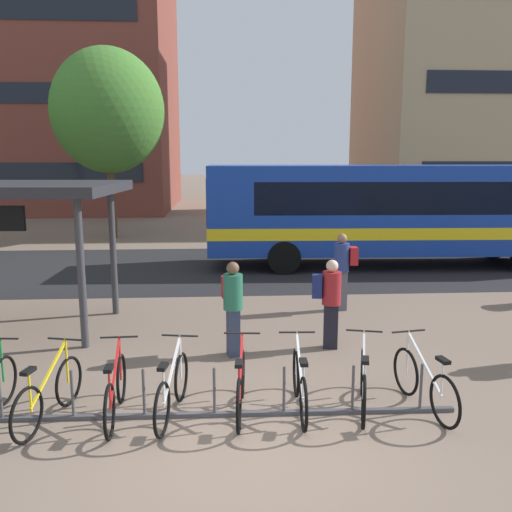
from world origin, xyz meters
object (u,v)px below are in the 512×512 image
Objects in this scene: parked_bicycle_red_4 at (116,392)px; commuter_navy_pack_4 at (329,298)px; commuter_red_pack_1 at (233,302)px; commuter_red_pack_2 at (343,266)px; parked_bicycle_white_7 at (300,385)px; parked_bicycle_yellow_3 at (49,395)px; parked_bicycle_red_6 at (241,387)px; parked_bicycle_white_8 at (363,383)px; parked_bicycle_white_5 at (172,390)px; street_tree_0 at (108,111)px; city_bus at (396,211)px; parked_bicycle_white_9 at (424,384)px.

commuter_navy_pack_4 reaches higher than parked_bicycle_red_4.
commuter_red_pack_2 is (2.55, 2.69, 0.05)m from commuter_red_pack_1.
commuter_red_pack_1 reaches higher than parked_bicycle_white_7.
parked_bicycle_red_4 is (0.86, 0.03, 0.00)m from parked_bicycle_yellow_3.
parked_bicycle_red_6 is 1.00× the size of parked_bicycle_white_7.
parked_bicycle_white_8 is 1.02× the size of commuter_navy_pack_4.
parked_bicycle_white_5 is at bearing -31.85° from commuter_red_pack_1.
parked_bicycle_white_8 is 18.43m from street_tree_0.
commuter_red_pack_1 is at bearing -161.82° from commuter_navy_pack_4.
parked_bicycle_red_6 is at bearing 63.58° from city_bus.
commuter_red_pack_2 is at bearing -57.30° from street_tree_0.
parked_bicycle_white_8 and parked_bicycle_white_9 have the same top height.
parked_bicycle_yellow_3 is at bearing 44.29° from commuter_red_pack_2.
parked_bicycle_yellow_3 is 0.99× the size of parked_bicycle_white_9.
parked_bicycle_white_5 is at bearing 54.83° from commuter_red_pack_2.
commuter_red_pack_1 reaches higher than parked_bicycle_red_4.
commuter_navy_pack_4 reaches higher than parked_bicycle_white_8.
parked_bicycle_white_7 is at bearing 104.58° from parked_bicycle_white_8.
parked_bicycle_red_4 is at bearing 100.37° from parked_bicycle_white_5.
parked_bicycle_yellow_3 is at bearing 100.95° from parked_bicycle_white_5.
street_tree_0 is at bearing 21.26° from parked_bicycle_red_6.
parked_bicycle_red_4 and parked_bicycle_white_9 have the same top height.
street_tree_0 is at bearing -58.07° from commuter_red_pack_2.
parked_bicycle_yellow_3 is at bearing 93.82° from parked_bicycle_white_7.
parked_bicycle_white_7 is 2.48m from commuter_red_pack_1.
parked_bicycle_white_5 is 1.01× the size of parked_bicycle_white_8.
city_bus is at bearing -120.15° from commuter_red_pack_2.
parked_bicycle_yellow_3 is 5.06m from parked_bicycle_white_9.
parked_bicycle_red_4 is 17.57m from street_tree_0.
parked_bicycle_white_7 is (2.48, 0.06, 0.00)m from parked_bicycle_red_4.
commuter_red_pack_2 is at bearing 82.62° from commuter_navy_pack_4.
parked_bicycle_white_5 and parked_bicycle_red_6 have the same top height.
parked_bicycle_yellow_3 is 4.98m from commuter_navy_pack_4.
commuter_navy_pack_4 is (2.62, 2.53, 0.57)m from parked_bicycle_white_5.
parked_bicycle_red_6 is 5.56m from commuter_red_pack_2.
commuter_red_pack_1 is (2.47, 2.33, 0.59)m from parked_bicycle_yellow_3.
street_tree_0 reaches higher than parked_bicycle_white_8.
parked_bicycle_white_9 is at bearing 89.77° from commuter_red_pack_2.
parked_bicycle_white_8 is at bearing 76.21° from parked_bicycle_white_9.
parked_bicycle_red_4 and parked_bicycle_white_5 have the same top height.
commuter_navy_pack_4 is at bearing -36.72° from parked_bicycle_white_5.
parked_bicycle_red_4 is 1.00× the size of parked_bicycle_red_6.
commuter_red_pack_2 is (2.49, 4.93, 0.64)m from parked_bicycle_red_6.
parked_bicycle_white_7 is 0.89m from parked_bicycle_white_8.
parked_bicycle_white_7 and parked_bicycle_white_9 have the same top height.
parked_bicycle_red_4 is at bearing 49.46° from commuter_red_pack_2.
parked_bicycle_red_4 is at bearing 96.79° from parked_bicycle_red_6.
parked_bicycle_white_8 is 5.03m from commuter_red_pack_2.
street_tree_0 is (-10.21, 6.58, 3.54)m from city_bus.
parked_bicycle_white_9 is 18.80m from street_tree_0.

